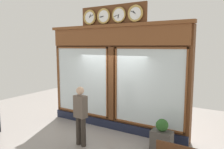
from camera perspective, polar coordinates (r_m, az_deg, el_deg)
shop_facade at (r=7.26m, az=0.51°, el=-0.42°), size 5.15×0.42×4.10m
pedestrian at (r=6.20m, az=-8.28°, el=-10.12°), size 0.38×0.26×1.69m
planter_box at (r=6.20m, az=12.93°, el=-16.71°), size 0.56×0.36×0.55m
planter_shrub at (r=6.03m, az=13.05°, el=-12.86°), size 0.33×0.33×0.33m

